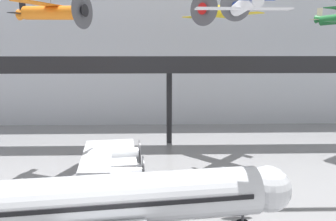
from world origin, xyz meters
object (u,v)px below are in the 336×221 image
object	(u,v)px
airliner_silver_main	(90,202)
suspended_plane_yellow_lowwing	(222,12)
suspended_plane_orange_highwing	(51,12)
suspended_plane_white_twin	(245,4)

from	to	relation	value
airliner_silver_main	suspended_plane_yellow_lowwing	size ratio (longest dim) A/B	3.68
suspended_plane_orange_highwing	suspended_plane_yellow_lowwing	distance (m)	17.71
suspended_plane_yellow_lowwing	suspended_plane_orange_highwing	bearing A→B (deg)	-32.72
suspended_plane_white_twin	suspended_plane_yellow_lowwing	world-z (taller)	suspended_plane_yellow_lowwing
suspended_plane_white_twin	suspended_plane_orange_highwing	bearing A→B (deg)	56.48
suspended_plane_orange_highwing	airliner_silver_main	bearing A→B (deg)	-45.76
suspended_plane_orange_highwing	suspended_plane_yellow_lowwing	bearing A→B (deg)	35.74
suspended_plane_white_twin	suspended_plane_orange_highwing	world-z (taller)	suspended_plane_orange_highwing
suspended_plane_orange_highwing	suspended_plane_yellow_lowwing	size ratio (longest dim) A/B	1.14
suspended_plane_orange_highwing	suspended_plane_yellow_lowwing	world-z (taller)	suspended_plane_yellow_lowwing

